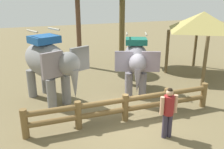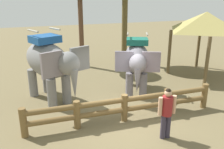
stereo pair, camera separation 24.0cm
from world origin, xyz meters
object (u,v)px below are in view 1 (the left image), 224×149
object	(u,v)px
elephant_center	(136,60)
tourist_woman_in_black	(168,109)
log_fence	(125,106)
elephant_near_left	(49,63)
thatched_shelter	(203,22)

from	to	relation	value
elephant_center	tourist_woman_in_black	world-z (taller)	elephant_center
log_fence	elephant_center	size ratio (longest dim) A/B	2.19
elephant_near_left	tourist_woman_in_black	world-z (taller)	elephant_near_left
log_fence	tourist_woman_in_black	size ratio (longest dim) A/B	4.17
thatched_shelter	elephant_center	bearing A→B (deg)	-166.83
elephant_center	thatched_shelter	size ratio (longest dim) A/B	0.80
elephant_center	log_fence	bearing A→B (deg)	-123.51
elephant_near_left	thatched_shelter	world-z (taller)	thatched_shelter
elephant_near_left	elephant_center	world-z (taller)	elephant_near_left
elephant_center	thatched_shelter	world-z (taller)	thatched_shelter
elephant_center	tourist_woman_in_black	xyz separation A→B (m)	(-0.75, -3.92, -0.58)
log_fence	elephant_near_left	distance (m)	3.80
thatched_shelter	tourist_woman_in_black	bearing A→B (deg)	-137.13
log_fence	elephant_center	world-z (taller)	elephant_center
log_fence	thatched_shelter	size ratio (longest dim) A/B	1.75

